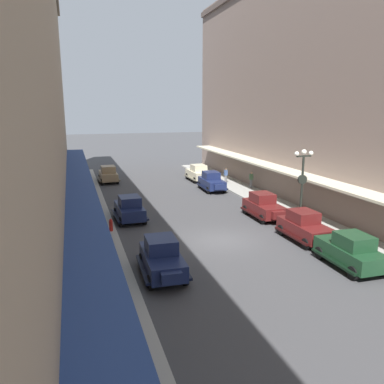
{
  "coord_description": "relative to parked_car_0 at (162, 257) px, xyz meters",
  "views": [
    {
      "loc": [
        -8.5,
        -21.11,
        8.1
      ],
      "look_at": [
        0.0,
        6.0,
        1.8
      ],
      "focal_mm": 36.08,
      "sensor_mm": 36.0,
      "label": 1
    }
  ],
  "objects": [
    {
      "name": "parked_car_1",
      "position": [
        9.46,
        7.51,
        0.0
      ],
      "size": [
        2.14,
        4.26,
        1.84
      ],
      "color": "#591919",
      "rests_on": "ground"
    },
    {
      "name": "parked_car_7",
      "position": [
        9.41,
        -1.98,
        0.0
      ],
      "size": [
        2.23,
        4.29,
        1.84
      ],
      "color": "#193D23",
      "rests_on": "ground"
    },
    {
      "name": "building_row_right",
      "position": [
        14.84,
        3.8,
        9.21
      ],
      "size": [
        4.3,
        60.0,
        20.31
      ],
      "color": "gray",
      "rests_on": "ground"
    },
    {
      "name": "parked_car_0",
      "position": [
        0.0,
        0.0,
        0.0
      ],
      "size": [
        2.27,
        4.31,
        1.84
      ],
      "color": "#19234C",
      "rests_on": "ground"
    },
    {
      "name": "ground_plane",
      "position": [
        4.61,
        3.8,
        -0.94
      ],
      "size": [
        200.0,
        200.0,
        0.0
      ],
      "primitive_type": "plane",
      "color": "#424244"
    },
    {
      "name": "pedestrian_2",
      "position": [
        11.54,
        19.96,
        0.07
      ],
      "size": [
        0.36,
        0.28,
        1.67
      ],
      "color": "slate",
      "rests_on": "sidewalk_right"
    },
    {
      "name": "fire_hydrant",
      "position": [
        -1.74,
        7.26,
        -0.38
      ],
      "size": [
        0.24,
        0.24,
        0.82
      ],
      "color": "#B21E19",
      "rests_on": "sidewalk_left"
    },
    {
      "name": "lamp_post_with_clock",
      "position": [
        11.01,
        5.07,
        2.04
      ],
      "size": [
        1.42,
        0.44,
        5.16
      ],
      "color": "black",
      "rests_on": "sidewalk_right"
    },
    {
      "name": "parked_car_4",
      "position": [
        9.11,
        17.67,
        0.0
      ],
      "size": [
        2.25,
        4.3,
        1.84
      ],
      "color": "#19234C",
      "rests_on": "ground"
    },
    {
      "name": "parked_car_6",
      "position": [
        -0.22,
        24.99,
        0.0
      ],
      "size": [
        2.21,
        4.29,
        1.84
      ],
      "color": "#997F5B",
      "rests_on": "ground"
    },
    {
      "name": "pedestrian_0",
      "position": [
        -3.83,
        8.7,
        0.07
      ],
      "size": [
        0.36,
        0.28,
        1.67
      ],
      "color": "slate",
      "rests_on": "sidewalk_left"
    },
    {
      "name": "parked_car_3",
      "position": [
        -0.15,
        9.8,
        0.0
      ],
      "size": [
        2.23,
        4.29,
        1.84
      ],
      "color": "#19234C",
      "rests_on": "ground"
    },
    {
      "name": "sidewalk_right",
      "position": [
        12.11,
        3.8,
        -0.87
      ],
      "size": [
        3.0,
        60.0,
        0.15
      ],
      "primitive_type": "cube",
      "color": "#A8A59E",
      "rests_on": "ground"
    },
    {
      "name": "sidewalk_left",
      "position": [
        -2.89,
        3.8,
        -0.87
      ],
      "size": [
        3.0,
        60.0,
        0.15
      ],
      "primitive_type": "cube",
      "color": "#A8A59E",
      "rests_on": "ground"
    },
    {
      "name": "pedestrian_1",
      "position": [
        13.02,
        16.91,
        0.05
      ],
      "size": [
        0.36,
        0.24,
        1.64
      ],
      "color": "slate",
      "rests_on": "sidewalk_right"
    },
    {
      "name": "parked_car_5",
      "position": [
        9.51,
        2.25,
        0.0
      ],
      "size": [
        2.16,
        4.27,
        1.84
      ],
      "color": "#591919",
      "rests_on": "ground"
    },
    {
      "name": "parked_car_2",
      "position": [
        9.4,
        22.86,
        0.0
      ],
      "size": [
        2.21,
        4.29,
        1.84
      ],
      "color": "beige",
      "rests_on": "ground"
    },
    {
      "name": "building_row_left",
      "position": [
        -5.62,
        3.8,
        8.75
      ],
      "size": [
        4.3,
        60.0,
        19.4
      ],
      "color": "gray",
      "rests_on": "ground"
    }
  ]
}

